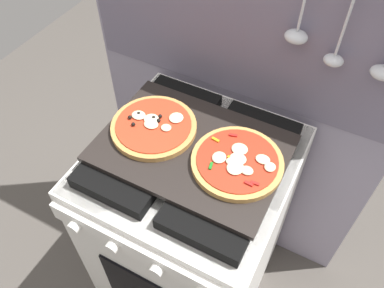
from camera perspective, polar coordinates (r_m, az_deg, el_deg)
The scene contains 6 objects.
ground_plane at distance 1.93m, azimuth 0.00°, elevation -18.21°, with size 4.00×4.00×0.00m, color #4C4742.
kitchen_backsplash at distance 1.44m, azimuth 6.31°, elevation 5.28°, with size 1.10×0.09×1.55m.
stove at distance 1.52m, azimuth -0.03°, elevation -11.79°, with size 0.60×0.64×0.90m.
baking_tray at distance 1.15m, azimuth 0.00°, elevation -0.59°, with size 0.54×0.38×0.02m, color black.
pizza_left at distance 1.18m, azimuth -5.57°, elevation 2.60°, with size 0.26×0.26×0.03m.
pizza_right at distance 1.10m, azimuth 6.72°, elevation -2.43°, with size 0.26×0.26×0.03m.
Camera 1 is at (0.34, -0.65, 1.78)m, focal length 36.64 mm.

